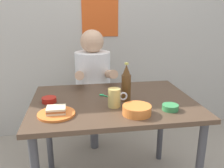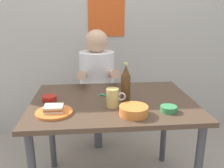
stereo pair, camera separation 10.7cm
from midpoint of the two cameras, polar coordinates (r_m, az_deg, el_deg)
wall_back at (r=2.58m, az=-0.88°, el=16.48°), size 4.40×0.09×2.60m
dining_table at (r=1.68m, az=1.99°, el=-6.86°), size 1.10×0.80×0.74m
stool at (r=2.36m, az=-2.10°, el=-7.38°), size 0.34×0.34×0.45m
person_seated at (r=2.21m, az=-2.20°, el=2.37°), size 0.33×0.56×0.72m
plate_orange at (r=1.46m, az=-11.59°, el=-6.63°), size 0.22×0.22×0.01m
sandwich at (r=1.45m, az=-11.65°, el=-5.73°), size 0.11×0.09×0.04m
beer_mug at (r=1.51m, az=2.24°, el=-3.29°), size 0.13×0.08×0.12m
beer_bottle at (r=1.59m, az=5.18°, el=-0.05°), size 0.06×0.06×0.26m
sambal_bowl_red at (r=1.66m, az=-12.91°, el=-3.31°), size 0.10×0.10×0.03m
dip_bowl_green at (r=1.50m, az=15.33°, el=-5.69°), size 0.10×0.10×0.03m
soup_bowl_orange at (r=1.41m, az=7.35°, el=-6.21°), size 0.17×0.17×0.05m
spoon at (r=1.71m, az=-0.02°, el=-2.73°), size 0.10×0.09×0.01m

